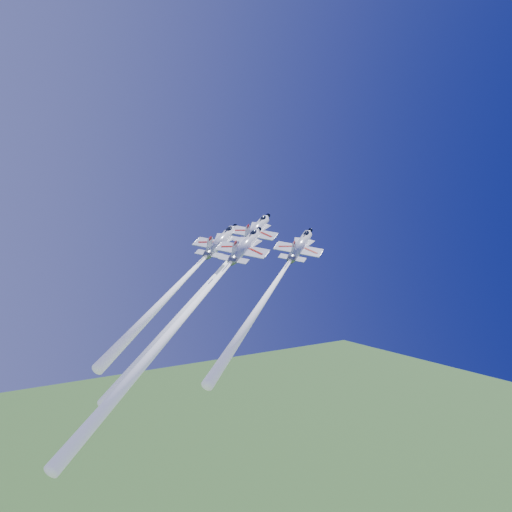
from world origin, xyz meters
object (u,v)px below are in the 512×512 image
jet_left (186,277)px  jet_slot (194,305)px  jet_lead (213,279)px  jet_right (274,285)px

jet_left → jet_slot: (-5.63, -13.79, -2.92)m
jet_lead → jet_slot: 14.06m
jet_lead → jet_slot: bearing=-80.4°
jet_right → jet_slot: bearing=-124.0°
jet_lead → jet_right: bearing=-1.6°
jet_left → jet_right: (10.34, -12.57, -0.88)m
jet_left → jet_slot: size_ratio=0.74×
jet_lead → jet_right: jet_lead is taller
jet_left → jet_slot: 15.18m
jet_slot → jet_left: bearing=119.4°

